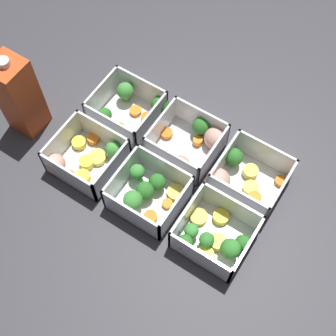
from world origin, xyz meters
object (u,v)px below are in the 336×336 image
object	(u,v)px
container_near_center	(192,143)
container_far_right	(84,158)
container_far_center	(147,192)
container_far_left	(215,237)
juice_carton	(19,96)
container_near_left	(241,177)
container_near_right	(130,109)

from	to	relation	value
container_near_center	container_far_right	bearing A→B (deg)	41.65
container_far_center	container_far_left	bearing A→B (deg)	177.36
container_near_center	container_far_left	size ratio (longest dim) A/B	1.06
container_far_left	juice_carton	size ratio (longest dim) A/B	0.68
container_near_left	juice_carton	xyz separation A→B (m)	(0.45, 0.12, 0.07)
container_near_left	container_near_center	bearing A→B (deg)	-6.72
container_near_left	container_far_right	xyz separation A→B (m)	(0.29, 0.14, -0.00)
container_near_left	container_far_center	size ratio (longest dim) A/B	1.13
container_far_left	juice_carton	bearing A→B (deg)	-2.36
container_near_left	container_near_right	size ratio (longest dim) A/B	1.07
container_far_left	container_far_right	bearing A→B (deg)	-0.35
container_far_right	juice_carton	size ratio (longest dim) A/B	0.70
container_near_right	container_far_center	bearing A→B (deg)	134.49
container_near_right	container_far_left	xyz separation A→B (m)	(-0.30, 0.15, -0.00)
container_far_left	container_far_center	bearing A→B (deg)	-2.64
container_near_left	container_far_right	world-z (taller)	same
container_near_right	container_far_right	world-z (taller)	same
container_near_right	container_far_left	world-z (taller)	same
container_near_left	container_far_left	bearing A→B (deg)	98.07
container_near_center	juice_carton	distance (m)	0.36
container_far_left	container_far_right	xyz separation A→B (m)	(0.31, -0.00, -0.00)
container_near_right	container_far_right	xyz separation A→B (m)	(0.01, 0.15, -0.00)
container_near_left	container_near_right	xyz separation A→B (m)	(0.28, -0.02, 0.00)
container_near_center	container_far_right	world-z (taller)	same
container_near_left	container_near_center	size ratio (longest dim) A/B	1.03
container_near_left	container_far_center	bearing A→B (deg)	43.33
container_far_right	container_far_center	bearing A→B (deg)	-178.00
container_far_left	container_far_center	world-z (taller)	same
container_near_center	juice_carton	xyz separation A→B (m)	(0.33, 0.13, 0.07)
juice_carton	container_near_center	bearing A→B (deg)	-158.32
container_far_left	container_far_right	size ratio (longest dim) A/B	0.97
container_near_center	container_far_center	world-z (taller)	same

